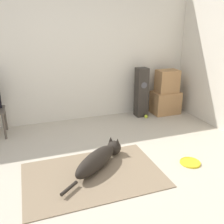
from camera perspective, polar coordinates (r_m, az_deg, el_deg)
The scene contains 10 objects.
ground_plane at distance 2.99m, azimuth -6.16°, elevation -16.19°, with size 12.00×12.00×0.00m, color #BCB29E.
wall_back at distance 4.52m, azimuth -13.30°, elevation 13.31°, with size 8.00×0.06×2.55m.
area_rug at distance 3.13m, azimuth -4.33°, elevation -14.11°, with size 1.65×1.09×0.01m.
dog at distance 3.20m, azimuth -2.99°, elevation -10.58°, with size 0.95×0.82×0.25m.
frisbee at distance 3.50m, azimuth 17.43°, elevation -10.94°, with size 0.27×0.27×0.03m.
cardboard_box_lower at distance 5.15m, azimuth 12.10°, elevation 2.14°, with size 0.54×0.37×0.44m.
cardboard_box_upper at distance 5.02m, azimuth 12.51°, elevation 6.89°, with size 0.42×0.29×0.44m.
floor_speaker at distance 4.84m, azimuth 6.70°, elevation 4.45°, with size 0.21×0.21×0.95m.
tennis_ball_by_boxes at distance 5.03m, azimuth 7.53°, elevation -0.29°, with size 0.07×0.07×0.07m.
tennis_ball_near_speaker at distance 4.87m, azimuth 7.77°, elevation -1.00°, with size 0.07×0.07×0.07m.
Camera 1 is at (-0.51, -2.36, 1.76)m, focal length 40.00 mm.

